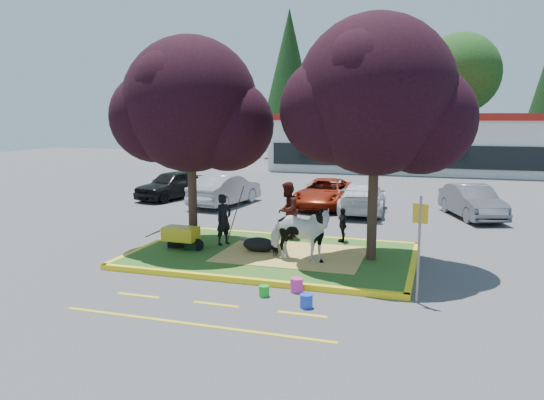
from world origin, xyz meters
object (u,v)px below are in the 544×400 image
(car_black, at_px, (172,185))
(car_silver, at_px, (225,190))
(handler, at_px, (224,220))
(wheelbarrow, at_px, (181,234))
(sign_post, at_px, (419,238))
(cow, at_px, (299,234))
(bucket_pink, at_px, (297,285))
(bucket_blue, at_px, (306,301))
(bucket_green, at_px, (264,291))
(calf, at_px, (259,245))

(car_black, relative_size, car_silver, 0.96)
(handler, relative_size, wheelbarrow, 0.87)
(sign_post, bearing_deg, car_silver, 146.09)
(car_black, bearing_deg, car_silver, -2.76)
(cow, relative_size, bucket_pink, 5.80)
(bucket_pink, relative_size, car_silver, 0.08)
(bucket_pink, height_order, bucket_blue, bucket_pink)
(cow, distance_m, sign_post, 3.84)
(sign_post, height_order, bucket_green, sign_post)
(bucket_blue, bearing_deg, sign_post, 24.88)
(bucket_pink, relative_size, bucket_blue, 1.10)
(cow, xyz_separation_m, bucket_blue, (0.96, -3.00, -0.82))
(cow, relative_size, sign_post, 0.79)
(wheelbarrow, distance_m, bucket_blue, 5.83)
(bucket_blue, xyz_separation_m, car_silver, (-6.98, 12.10, 0.58))
(wheelbarrow, height_order, bucket_green, wheelbarrow)
(bucket_green, bearing_deg, bucket_pink, 40.49)
(calf, height_order, car_black, car_black)
(wheelbarrow, xyz_separation_m, bucket_blue, (4.77, -3.31, -0.48))
(wheelbarrow, xyz_separation_m, sign_post, (7.09, -2.24, 0.88))
(handler, height_order, bucket_pink, handler)
(car_silver, bearing_deg, wheelbarrow, 112.22)
(car_silver, bearing_deg, car_black, -9.51)
(cow, relative_size, car_silver, 0.44)
(calf, xyz_separation_m, wheelbarrow, (-2.36, -0.48, 0.27))
(bucket_pink, relative_size, car_black, 0.08)
(handler, xyz_separation_m, wheelbarrow, (-0.99, -1.01, -0.32))
(calf, bearing_deg, cow, -32.76)
(cow, height_order, bucket_green, cow)
(cow, xyz_separation_m, car_black, (-9.40, 10.18, -0.24))
(handler, bearing_deg, car_black, 61.39)
(calf, bearing_deg, bucket_blue, -61.69)
(calf, height_order, bucket_blue, calf)
(bucket_green, distance_m, bucket_pink, 0.85)
(handler, height_order, bucket_green, handler)
(cow, bearing_deg, car_silver, 42.26)
(wheelbarrow, distance_m, car_black, 11.34)
(sign_post, distance_m, car_silver, 14.44)
(calf, relative_size, bucket_pink, 2.99)
(handler, relative_size, bucket_pink, 4.80)
(wheelbarrow, xyz_separation_m, car_black, (-5.59, 9.87, 0.10))
(car_silver, bearing_deg, cow, 131.61)
(handler, height_order, sign_post, sign_post)
(wheelbarrow, bearing_deg, bucket_pink, -27.09)
(cow, xyz_separation_m, bucket_green, (-0.17, -2.58, -0.84))
(car_black, bearing_deg, sign_post, -28.76)
(handler, height_order, bucket_blue, handler)
(calf, relative_size, car_black, 0.24)
(handler, xyz_separation_m, bucket_blue, (3.78, -4.32, -0.81))
(calf, bearing_deg, bucket_pink, -59.74)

